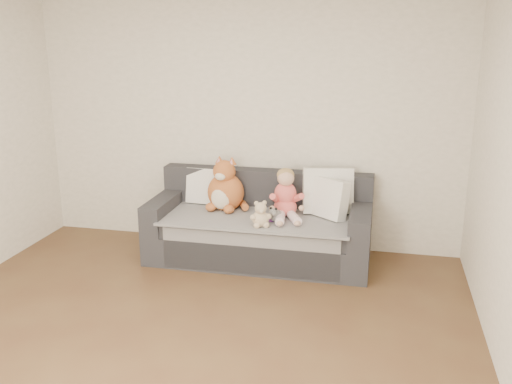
% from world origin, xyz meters
% --- Properties ---
extents(room_shell, '(5.00, 5.00, 5.00)m').
position_xyz_m(room_shell, '(0.00, 0.42, 1.30)').
color(room_shell, brown).
rests_on(room_shell, ground).
extents(sofa, '(2.20, 0.94, 0.85)m').
position_xyz_m(sofa, '(0.25, 2.06, 0.31)').
color(sofa, '#26262B').
rests_on(sofa, ground).
extents(cushion_left, '(0.42, 0.21, 0.39)m').
position_xyz_m(cushion_left, '(-0.39, 2.30, 0.66)').
color(cushion_left, white).
rests_on(cushion_left, sofa).
extents(cushion_right_back, '(0.53, 0.32, 0.47)m').
position_xyz_m(cushion_right_back, '(0.90, 2.25, 0.70)').
color(cushion_right_back, white).
rests_on(cushion_right_back, sofa).
extents(cushion_right_front, '(0.45, 0.40, 0.40)m').
position_xyz_m(cushion_right_front, '(0.92, 2.11, 0.67)').
color(cushion_right_front, white).
rests_on(cushion_right_front, sofa).
extents(toddler, '(0.34, 0.50, 0.49)m').
position_xyz_m(toddler, '(0.51, 2.02, 0.68)').
color(toddler, '#D94C54').
rests_on(toddler, sofa).
extents(plush_cat, '(0.45, 0.39, 0.58)m').
position_xyz_m(plush_cat, '(-0.14, 2.14, 0.68)').
color(plush_cat, '#B04927').
rests_on(plush_cat, sofa).
extents(teddy_bear, '(0.19, 0.16, 0.25)m').
position_xyz_m(teddy_bear, '(0.33, 1.68, 0.57)').
color(teddy_bear, beige).
rests_on(teddy_bear, sofa).
extents(plush_cow, '(0.13, 0.20, 0.16)m').
position_xyz_m(plush_cow, '(0.44, 1.86, 0.54)').
color(plush_cow, white).
rests_on(plush_cow, sofa).
extents(sippy_cup, '(0.10, 0.08, 0.11)m').
position_xyz_m(sippy_cup, '(0.40, 1.84, 0.53)').
color(sippy_cup, '#763593').
rests_on(sippy_cup, sofa).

